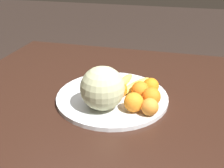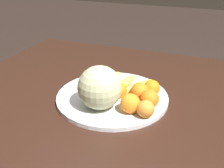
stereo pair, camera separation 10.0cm
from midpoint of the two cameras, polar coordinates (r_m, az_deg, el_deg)
kitchen_table at (r=1.06m, az=5.23°, el=-7.21°), size 1.47×1.20×0.70m
fruit_bowl at (r=1.03m, az=2.79°, el=-2.92°), size 0.44×0.44×0.02m
melon at (r=0.91m, az=0.45°, el=-0.87°), size 0.16×0.16×0.16m
banana_bunch at (r=1.08m, az=3.75°, el=0.28°), size 0.27×0.21×0.04m
orange_front_left at (r=0.99m, az=8.95°, el=-1.70°), size 0.07×0.07×0.07m
orange_front_right at (r=0.95m, az=11.19°, el=-3.26°), size 0.07×0.07×0.07m
orange_mid_center at (r=0.91m, az=7.14°, el=-4.29°), size 0.07×0.07×0.07m
orange_back_left at (r=1.03m, az=11.39°, el=-0.93°), size 0.06×0.06×0.06m
orange_back_right at (r=1.00m, az=4.44°, el=-1.40°), size 0.06×0.06×0.06m
orange_top_small at (r=0.89m, az=10.53°, el=-5.46°), size 0.06×0.06×0.06m
produce_tag at (r=0.99m, az=5.58°, el=-3.62°), size 0.07×0.03×0.00m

